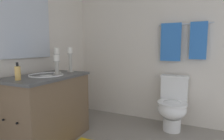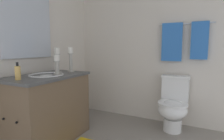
{
  "view_description": "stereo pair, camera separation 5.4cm",
  "coord_description": "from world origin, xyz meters",
  "px_view_note": "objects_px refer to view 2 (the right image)",
  "views": [
    {
      "loc": [
        0.52,
        -1.63,
        1.14
      ],
      "look_at": [
        -0.46,
        0.45,
        0.86
      ],
      "focal_mm": 29.41,
      "sensor_mm": 36.0,
      "label": 1
    },
    {
      "loc": [
        0.57,
        -1.6,
        1.14
      ],
      "look_at": [
        -0.46,
        0.45,
        0.86
      ],
      "focal_mm": 29.41,
      "sensor_mm": 36.0,
      "label": 2
    }
  ],
  "objects_px": {
    "vanity_cabinet": "(48,108)",
    "candle_holder_mid": "(57,64)",
    "sink_basin": "(47,78)",
    "mirror": "(27,23)",
    "towel_bar": "(186,24)",
    "towel_near_vanity": "(172,42)",
    "soap_bottle": "(18,73)",
    "candle_holder_tall": "(71,59)",
    "towel_center": "(200,41)",
    "candle_holder_short": "(57,59)",
    "toilet": "(173,105)"
  },
  "relations": [
    {
      "from": "vanity_cabinet",
      "to": "candle_holder_mid",
      "type": "relative_size",
      "value": 4.15
    },
    {
      "from": "sink_basin",
      "to": "mirror",
      "type": "height_order",
      "value": "mirror"
    },
    {
      "from": "towel_bar",
      "to": "sink_basin",
      "type": "bearing_deg",
      "value": -140.16
    },
    {
      "from": "towel_bar",
      "to": "towel_near_vanity",
      "type": "height_order",
      "value": "towel_near_vanity"
    },
    {
      "from": "soap_bottle",
      "to": "towel_near_vanity",
      "type": "xyz_separation_m",
      "value": [
        1.26,
        1.54,
        0.33
      ]
    },
    {
      "from": "soap_bottle",
      "to": "towel_bar",
      "type": "bearing_deg",
      "value": 47.31
    },
    {
      "from": "towel_bar",
      "to": "towel_near_vanity",
      "type": "relative_size",
      "value": 1.33
    },
    {
      "from": "towel_bar",
      "to": "towel_near_vanity",
      "type": "xyz_separation_m",
      "value": [
        -0.18,
        -0.02,
        -0.25
      ]
    },
    {
      "from": "mirror",
      "to": "towel_near_vanity",
      "type": "height_order",
      "value": "mirror"
    },
    {
      "from": "candle_holder_tall",
      "to": "towel_center",
      "type": "distance_m",
      "value": 1.75
    },
    {
      "from": "candle_holder_tall",
      "to": "towel_bar",
      "type": "relative_size",
      "value": 0.46
    },
    {
      "from": "towel_near_vanity",
      "to": "vanity_cabinet",
      "type": "bearing_deg",
      "value": -136.75
    },
    {
      "from": "sink_basin",
      "to": "towel_center",
      "type": "bearing_deg",
      "value": 36.12
    },
    {
      "from": "towel_center",
      "to": "candle_holder_short",
      "type": "bearing_deg",
      "value": -150.21
    },
    {
      "from": "vanity_cabinet",
      "to": "soap_bottle",
      "type": "relative_size",
      "value": 5.55
    },
    {
      "from": "candle_holder_short",
      "to": "toilet",
      "type": "distance_m",
      "value": 1.67
    },
    {
      "from": "soap_bottle",
      "to": "toilet",
      "type": "bearing_deg",
      "value": 44.88
    },
    {
      "from": "candle_holder_short",
      "to": "vanity_cabinet",
      "type": "bearing_deg",
      "value": -80.95
    },
    {
      "from": "sink_basin",
      "to": "towel_bar",
      "type": "bearing_deg",
      "value": 39.84
    },
    {
      "from": "candle_holder_mid",
      "to": "towel_bar",
      "type": "distance_m",
      "value": 1.81
    },
    {
      "from": "candle_holder_short",
      "to": "candle_holder_mid",
      "type": "bearing_deg",
      "value": -49.49
    },
    {
      "from": "candle_holder_mid",
      "to": "sink_basin",
      "type": "bearing_deg",
      "value": -128.34
    },
    {
      "from": "vanity_cabinet",
      "to": "soap_bottle",
      "type": "xyz_separation_m",
      "value": [
        -0.01,
        -0.37,
        0.48
      ]
    },
    {
      "from": "soap_bottle",
      "to": "towel_center",
      "type": "relative_size",
      "value": 0.35
    },
    {
      "from": "vanity_cabinet",
      "to": "sink_basin",
      "type": "distance_m",
      "value": 0.37
    },
    {
      "from": "toilet",
      "to": "candle_holder_tall",
      "type": "bearing_deg",
      "value": -155.15
    },
    {
      "from": "vanity_cabinet",
      "to": "towel_center",
      "type": "distance_m",
      "value": 2.15
    },
    {
      "from": "sink_basin",
      "to": "candle_holder_mid",
      "type": "xyz_separation_m",
      "value": [
        0.08,
        0.1,
        0.16
      ]
    },
    {
      "from": "vanity_cabinet",
      "to": "mirror",
      "type": "distance_m",
      "value": 1.07
    },
    {
      "from": "candle_holder_tall",
      "to": "towel_bar",
      "type": "distance_m",
      "value": 1.66
    },
    {
      "from": "towel_near_vanity",
      "to": "mirror",
      "type": "bearing_deg",
      "value": -142.47
    },
    {
      "from": "toilet",
      "to": "soap_bottle",
      "type": "bearing_deg",
      "value": -135.12
    },
    {
      "from": "candle_holder_short",
      "to": "mirror",
      "type": "bearing_deg",
      "value": -136.31
    },
    {
      "from": "candle_holder_tall",
      "to": "towel_bar",
      "type": "height_order",
      "value": "towel_bar"
    },
    {
      "from": "candle_holder_mid",
      "to": "towel_near_vanity",
      "type": "distance_m",
      "value": 1.61
    },
    {
      "from": "sink_basin",
      "to": "soap_bottle",
      "type": "bearing_deg",
      "value": -91.66
    },
    {
      "from": "candle_holder_mid",
      "to": "soap_bottle",
      "type": "distance_m",
      "value": 0.48
    },
    {
      "from": "candle_holder_short",
      "to": "soap_bottle",
      "type": "bearing_deg",
      "value": -87.48
    },
    {
      "from": "vanity_cabinet",
      "to": "towel_bar",
      "type": "distance_m",
      "value": 2.14
    },
    {
      "from": "sink_basin",
      "to": "candle_holder_short",
      "type": "xyz_separation_m",
      "value": [
        -0.04,
        0.23,
        0.21
      ]
    },
    {
      "from": "vanity_cabinet",
      "to": "towel_bar",
      "type": "height_order",
      "value": "towel_bar"
    },
    {
      "from": "sink_basin",
      "to": "candle_holder_mid",
      "type": "distance_m",
      "value": 0.21
    },
    {
      "from": "candle_holder_mid",
      "to": "toilet",
      "type": "relative_size",
      "value": 0.32
    },
    {
      "from": "candle_holder_short",
      "to": "towel_center",
      "type": "height_order",
      "value": "towel_center"
    },
    {
      "from": "candle_holder_short",
      "to": "towel_near_vanity",
      "type": "relative_size",
      "value": 0.6
    },
    {
      "from": "sink_basin",
      "to": "mirror",
      "type": "xyz_separation_m",
      "value": [
        -0.28,
        -0.0,
        0.67
      ]
    },
    {
      "from": "mirror",
      "to": "candle_holder_tall",
      "type": "bearing_deg",
      "value": 48.11
    },
    {
      "from": "candle_holder_tall",
      "to": "towel_near_vanity",
      "type": "bearing_deg",
      "value": 33.76
    },
    {
      "from": "soap_bottle",
      "to": "towel_center",
      "type": "bearing_deg",
      "value": 43.61
    },
    {
      "from": "candle_holder_tall",
      "to": "towel_bar",
      "type": "bearing_deg",
      "value": 30.69
    }
  ]
}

